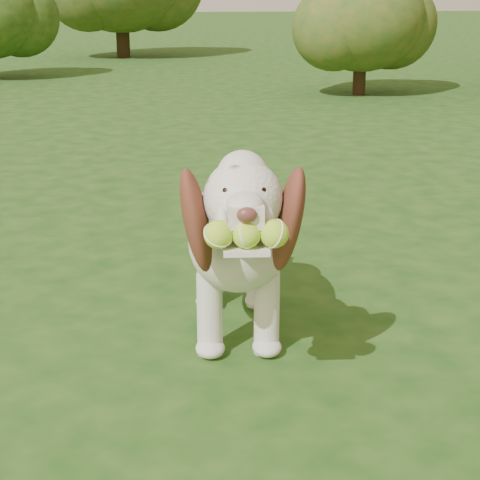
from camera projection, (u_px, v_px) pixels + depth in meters
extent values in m
plane|color=#163F12|center=(98.00, 403.00, 2.67)|extent=(80.00, 80.00, 0.00)
ellipsoid|color=silver|center=(235.00, 232.00, 3.15)|extent=(0.41, 0.73, 0.37)
ellipsoid|color=silver|center=(238.00, 242.00, 2.88)|extent=(0.38, 0.38, 0.36)
ellipsoid|color=silver|center=(233.00, 217.00, 3.39)|extent=(0.35, 0.35, 0.33)
cylinder|color=silver|center=(240.00, 228.00, 2.72)|extent=(0.21, 0.30, 0.28)
sphere|color=silver|center=(243.00, 199.00, 2.55)|extent=(0.27, 0.27, 0.26)
sphere|color=silver|center=(242.00, 176.00, 2.55)|extent=(0.18, 0.18, 0.17)
cube|color=silver|center=(245.00, 213.00, 2.41)|extent=(0.12, 0.16, 0.07)
ellipsoid|color=#592D28|center=(247.00, 215.00, 2.33)|extent=(0.06, 0.04, 0.05)
cube|color=silver|center=(246.00, 246.00, 2.43)|extent=(0.15, 0.17, 0.02)
ellipsoid|color=brown|center=(196.00, 221.00, 2.57)|extent=(0.15, 0.24, 0.39)
ellipsoid|color=brown|center=(289.00, 220.00, 2.59)|extent=(0.16, 0.25, 0.39)
cylinder|color=silver|center=(231.00, 198.00, 3.52)|extent=(0.08, 0.18, 0.14)
cylinder|color=silver|center=(210.00, 314.00, 2.99)|extent=(0.10, 0.10, 0.32)
cylinder|color=silver|center=(267.00, 313.00, 3.00)|extent=(0.10, 0.10, 0.32)
cylinder|color=silver|center=(208.00, 271.00, 3.43)|extent=(0.10, 0.10, 0.32)
cylinder|color=silver|center=(258.00, 271.00, 3.44)|extent=(0.10, 0.10, 0.32)
sphere|color=#B5F238|center=(218.00, 234.00, 2.37)|extent=(0.09, 0.09, 0.09)
sphere|color=#B5F238|center=(246.00, 234.00, 2.37)|extent=(0.09, 0.09, 0.09)
sphere|color=#B5F238|center=(274.00, 234.00, 2.38)|extent=(0.09, 0.09, 0.09)
cylinder|color=#382314|center=(359.00, 74.00, 10.07)|extent=(0.16, 0.16, 0.52)
ellipsoid|color=#1D3E13|center=(362.00, 17.00, 9.87)|extent=(1.55, 1.55, 1.32)
cylinder|color=#382314|center=(123.00, 36.00, 15.19)|extent=(0.25, 0.25, 0.81)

